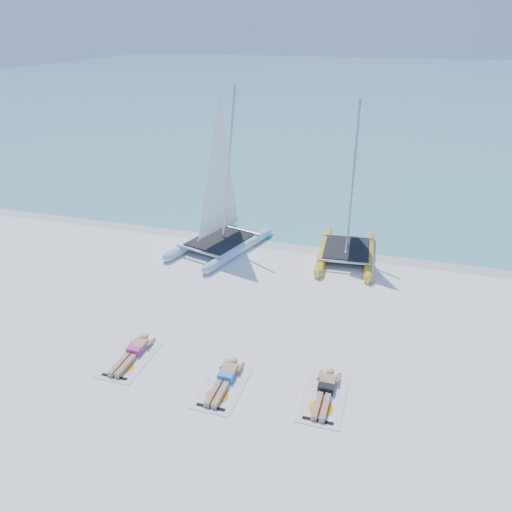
{
  "coord_description": "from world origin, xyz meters",
  "views": [
    {
      "loc": [
        3.39,
        -12.1,
        7.95
      ],
      "look_at": [
        -0.68,
        1.2,
        1.39
      ],
      "focal_mm": 35.0,
      "sensor_mm": 36.0,
      "label": 1
    }
  ],
  "objects_px": {
    "sunbather_a": "(133,352)",
    "sunbather_b": "(225,378)",
    "sunbather_c": "(325,390)",
    "towel_a": "(130,359)",
    "towel_c": "(324,399)",
    "catamaran_blue": "(220,203)",
    "catamaran_yellow": "(350,207)",
    "towel_b": "(222,387)"
  },
  "relations": [
    {
      "from": "towel_b",
      "to": "sunbather_b",
      "type": "xyz_separation_m",
      "value": [
        0.0,
        0.19,
        0.11
      ]
    },
    {
      "from": "catamaran_yellow",
      "to": "sunbather_c",
      "type": "relative_size",
      "value": 3.32
    },
    {
      "from": "catamaran_yellow",
      "to": "sunbather_b",
      "type": "height_order",
      "value": "catamaran_yellow"
    },
    {
      "from": "sunbather_b",
      "to": "sunbather_c",
      "type": "distance_m",
      "value": 2.42
    },
    {
      "from": "sunbather_b",
      "to": "towel_c",
      "type": "relative_size",
      "value": 0.93
    },
    {
      "from": "catamaran_blue",
      "to": "towel_c",
      "type": "distance_m",
      "value": 9.23
    },
    {
      "from": "catamaran_yellow",
      "to": "towel_b",
      "type": "relative_size",
      "value": 3.1
    },
    {
      "from": "sunbather_b",
      "to": "towel_c",
      "type": "distance_m",
      "value": 2.41
    },
    {
      "from": "sunbather_a",
      "to": "towel_c",
      "type": "height_order",
      "value": "sunbather_a"
    },
    {
      "from": "sunbather_a",
      "to": "towel_b",
      "type": "bearing_deg",
      "value": -10.51
    },
    {
      "from": "towel_c",
      "to": "catamaran_blue",
      "type": "bearing_deg",
      "value": 125.9
    },
    {
      "from": "sunbather_b",
      "to": "towel_c",
      "type": "bearing_deg",
      "value": 2.5
    },
    {
      "from": "sunbather_a",
      "to": "sunbather_b",
      "type": "relative_size",
      "value": 1.0
    },
    {
      "from": "sunbather_a",
      "to": "towel_c",
      "type": "bearing_deg",
      "value": -2.24
    },
    {
      "from": "towel_b",
      "to": "towel_c",
      "type": "relative_size",
      "value": 1.0
    },
    {
      "from": "sunbather_b",
      "to": "sunbather_c",
      "type": "relative_size",
      "value": 1.0
    },
    {
      "from": "towel_b",
      "to": "towel_c",
      "type": "bearing_deg",
      "value": 7.04
    },
    {
      "from": "towel_a",
      "to": "towel_b",
      "type": "bearing_deg",
      "value": -6.48
    },
    {
      "from": "towel_a",
      "to": "towel_c",
      "type": "xyz_separation_m",
      "value": [
        5.07,
        -0.01,
        0.0
      ]
    },
    {
      "from": "towel_c",
      "to": "towel_b",
      "type": "bearing_deg",
      "value": -172.96
    },
    {
      "from": "sunbather_c",
      "to": "sunbather_a",
      "type": "bearing_deg",
      "value": 179.93
    },
    {
      "from": "towel_b",
      "to": "sunbather_b",
      "type": "distance_m",
      "value": 0.22
    },
    {
      "from": "towel_b",
      "to": "sunbather_c",
      "type": "bearing_deg",
      "value": 11.5
    },
    {
      "from": "sunbather_c",
      "to": "towel_a",
      "type": "bearing_deg",
      "value": -177.9
    },
    {
      "from": "towel_a",
      "to": "sunbather_c",
      "type": "xyz_separation_m",
      "value": [
        5.07,
        0.19,
        0.11
      ]
    },
    {
      "from": "towel_a",
      "to": "towel_c",
      "type": "bearing_deg",
      "value": -0.07
    },
    {
      "from": "catamaran_blue",
      "to": "towel_b",
      "type": "relative_size",
      "value": 3.32
    },
    {
      "from": "catamaran_blue",
      "to": "catamaran_yellow",
      "type": "xyz_separation_m",
      "value": [
        4.71,
        0.99,
        -0.03
      ]
    },
    {
      "from": "catamaran_yellow",
      "to": "sunbather_a",
      "type": "xyz_separation_m",
      "value": [
        -4.48,
        -8.12,
        -1.69
      ]
    },
    {
      "from": "sunbather_b",
      "to": "towel_c",
      "type": "height_order",
      "value": "sunbather_b"
    },
    {
      "from": "towel_a",
      "to": "towel_b",
      "type": "relative_size",
      "value": 1.0
    },
    {
      "from": "catamaran_blue",
      "to": "towel_c",
      "type": "relative_size",
      "value": 3.32
    },
    {
      "from": "towel_b",
      "to": "sunbather_b",
      "type": "height_order",
      "value": "sunbather_b"
    },
    {
      "from": "catamaran_blue",
      "to": "sunbather_c",
      "type": "bearing_deg",
      "value": -37.51
    },
    {
      "from": "catamaran_yellow",
      "to": "sunbather_c",
      "type": "xyz_separation_m",
      "value": [
        0.59,
        -8.13,
        -1.69
      ]
    },
    {
      "from": "catamaran_yellow",
      "to": "towel_a",
      "type": "distance_m",
      "value": 9.61
    },
    {
      "from": "catamaran_blue",
      "to": "towel_b",
      "type": "bearing_deg",
      "value": -53.29
    },
    {
      "from": "catamaran_blue",
      "to": "sunbather_b",
      "type": "distance_m",
      "value": 8.17
    },
    {
      "from": "catamaran_yellow",
      "to": "sunbather_b",
      "type": "bearing_deg",
      "value": -106.41
    },
    {
      "from": "sunbather_a",
      "to": "towel_b",
      "type": "height_order",
      "value": "sunbather_a"
    },
    {
      "from": "catamaran_yellow",
      "to": "sunbather_a",
      "type": "height_order",
      "value": "catamaran_yellow"
    },
    {
      "from": "catamaran_yellow",
      "to": "catamaran_blue",
      "type": "bearing_deg",
      "value": -172.45
    }
  ]
}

